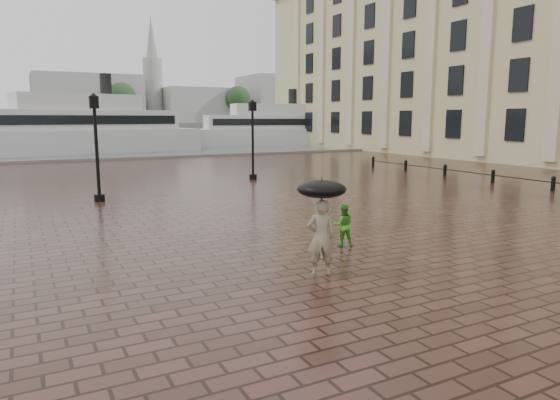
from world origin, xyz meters
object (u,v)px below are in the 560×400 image
Objects in this scene: child_pedestrian at (343,225)px; adult_pedestrian at (321,237)px; ferry_near at (79,129)px; street_lamps at (103,141)px; ferry_far at (273,128)px.

adult_pedestrian is at bearing 67.82° from child_pedestrian.
ferry_near reaches higher than adult_pedestrian.
street_lamps is 0.62× the size of ferry_near.
adult_pedestrian is 45.18m from ferry_near.
ferry_far is at bearing -91.41° from child_pedestrian.
street_lamps is 8.89× the size of adult_pedestrian.
street_lamps reaches higher than child_pedestrian.
ferry_near is 1.11× the size of ferry_far.
ferry_far is (21.82, 47.70, 1.58)m from child_pedestrian.
ferry_far is (23.72, 49.58, 1.31)m from adult_pedestrian.
street_lamps is at bearing -103.74° from ferry_near.
adult_pedestrian is at bearing -83.71° from street_lamps.
adult_pedestrian is 0.08× the size of ferry_far.
adult_pedestrian is 54.98m from ferry_far.
street_lamps is 40.54m from ferry_far.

